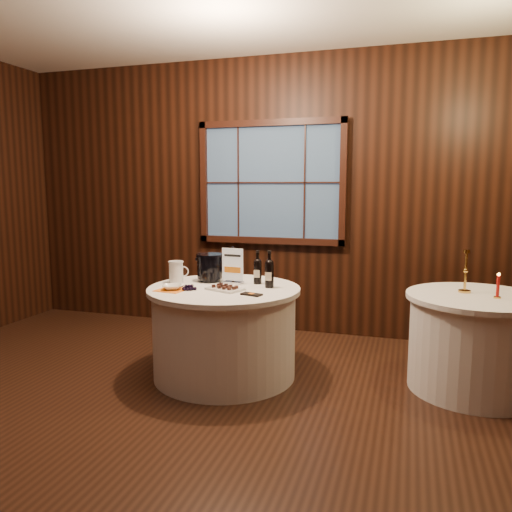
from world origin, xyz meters
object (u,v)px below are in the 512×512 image
(main_table, at_px, (224,331))
(brass_candlestick, at_px, (465,277))
(sign_stand, at_px, (233,271))
(ice_bucket, at_px, (210,267))
(chocolate_plate, at_px, (225,288))
(grape_bunch, at_px, (188,288))
(port_bottle_right, at_px, (269,272))
(side_table, at_px, (475,343))
(cracker_bowl, at_px, (172,287))
(port_bottle_left, at_px, (258,269))
(red_candle, at_px, (498,288))
(chocolate_box, at_px, (251,294))
(glass_pitcher, at_px, (176,272))

(main_table, xyz_separation_m, brass_candlestick, (1.91, 0.38, 0.51))
(sign_stand, bearing_deg, ice_bucket, 178.39)
(chocolate_plate, bearing_deg, grape_bunch, -157.02)
(port_bottle_right, xyz_separation_m, brass_candlestick, (1.54, 0.28, -0.01))
(main_table, xyz_separation_m, chocolate_plate, (0.05, -0.10, 0.40))
(side_table, xyz_separation_m, brass_candlestick, (-0.09, 0.08, 0.51))
(port_bottle_right, relative_size, cracker_bowl, 2.00)
(brass_candlestick, bearing_deg, port_bottle_left, -174.71)
(red_candle, bearing_deg, chocolate_box, -166.07)
(chocolate_plate, bearing_deg, main_table, 116.04)
(main_table, relative_size, cracker_bowl, 8.20)
(ice_bucket, height_order, cracker_bowl, ice_bucket)
(side_table, height_order, red_candle, red_candle)
(side_table, distance_m, chocolate_plate, 2.03)
(port_bottle_left, xyz_separation_m, glass_pitcher, (-0.69, -0.17, -0.03))
(port_bottle_left, distance_m, chocolate_plate, 0.39)
(ice_bucket, relative_size, red_candle, 1.26)
(glass_pitcher, bearing_deg, chocolate_plate, -37.93)
(sign_stand, bearing_deg, main_table, -89.32)
(main_table, height_order, chocolate_plate, chocolate_plate)
(ice_bucket, bearing_deg, sign_stand, -7.35)
(grape_bunch, distance_m, cracker_bowl, 0.14)
(main_table, distance_m, grape_bunch, 0.51)
(brass_candlestick, distance_m, red_candle, 0.27)
(port_bottle_left, bearing_deg, red_candle, -3.62)
(side_table, height_order, ice_bucket, ice_bucket)
(grape_bunch, bearing_deg, sign_stand, 58.68)
(chocolate_plate, bearing_deg, side_table, 11.57)
(main_table, relative_size, glass_pitcher, 6.64)
(sign_stand, xyz_separation_m, ice_bucket, (-0.23, 0.03, 0.02))
(side_table, relative_size, chocolate_box, 6.68)
(sign_stand, relative_size, chocolate_box, 1.98)
(chocolate_box, height_order, glass_pitcher, glass_pitcher)
(side_table, relative_size, sign_stand, 3.37)
(main_table, xyz_separation_m, sign_stand, (0.02, 0.18, 0.49))
(side_table, height_order, brass_candlestick, brass_candlestick)
(sign_stand, height_order, cracker_bowl, sign_stand)
(glass_pitcher, bearing_deg, red_candle, -17.10)
(main_table, relative_size, brass_candlestick, 3.72)
(chocolate_box, bearing_deg, brass_candlestick, 35.59)
(chocolate_box, relative_size, cracker_bowl, 1.04)
(glass_pitcher, xyz_separation_m, brass_candlestick, (2.38, 0.32, 0.03))
(port_bottle_left, height_order, port_bottle_right, port_bottle_right)
(main_table, bearing_deg, ice_bucket, 135.26)
(side_table, bearing_deg, grape_bunch, -166.95)
(brass_candlestick, relative_size, red_candle, 1.76)
(ice_bucket, distance_m, chocolate_box, 0.69)
(chocolate_box, height_order, red_candle, red_candle)
(port_bottle_right, relative_size, grape_bunch, 1.65)
(port_bottle_right, bearing_deg, chocolate_plate, -148.59)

